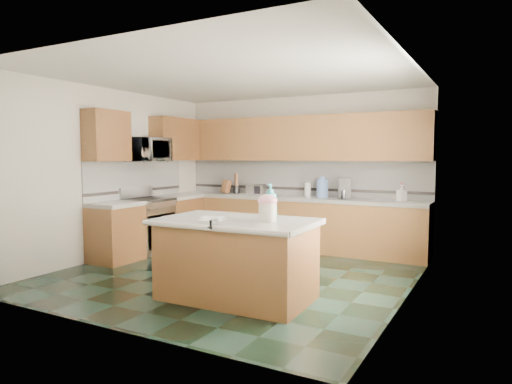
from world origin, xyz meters
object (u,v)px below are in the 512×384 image
Objects in this scene: soap_bottle_island at (270,202)px; knife_block at (226,187)px; island_top at (236,222)px; treat_jar at (268,212)px; island_base at (237,262)px; coffee_maker at (345,188)px; toaster_oven at (256,190)px.

soap_bottle_island is 3.73m from knife_block.
island_top is 0.42m from treat_jar.
treat_jar is at bearing -4.11° from island_base.
knife_block is at bearing 122.62° from island_base.
island_base is 0.46m from island_top.
island_base is 6.65× the size of knife_block.
treat_jar is at bearing -103.42° from coffee_maker.
coffee_maker is at bearing 82.80° from island_top.
island_base is 0.71m from treat_jar.
coffee_maker is (0.30, 3.03, 0.21)m from island_top.
island_top is at bearing -111.02° from coffee_maker.
toaster_oven is (-1.37, 3.00, 0.58)m from island_base.
knife_block is at bearing 173.18° from toaster_oven.
coffee_maker is at bearing 111.36° from treat_jar.
toaster_oven is (-1.37, 3.00, 0.12)m from island_top.
island_base is 3.67m from knife_block.
toaster_oven is (0.66, 0.00, -0.03)m from knife_block.
island_base is at bearing -38.24° from knife_block.
island_base is at bearing -72.25° from toaster_oven.
coffee_maker is (-0.06, 2.90, -0.03)m from soap_bottle_island.
coffee_maker reaches higher than island_top.
island_top is 3.30m from toaster_oven.
soap_bottle_island is (0.36, 0.13, 0.69)m from island_base.
soap_bottle_island is at bearing 17.94° from island_top.
soap_bottle_island is at bearing 124.39° from treat_jar.
island_base is 4.69× the size of coffee_maker.
soap_bottle_island is 1.63× the size of knife_block.
knife_block is at bearing 121.01° from soap_bottle_island.
toaster_oven is at bearing 17.69° from knife_block.
knife_block is at bearing 122.62° from island_top.
coffee_maker is at bearing -5.80° from toaster_oven.
island_base is 8.27× the size of treat_jar.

